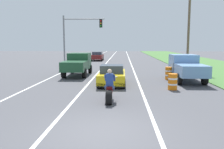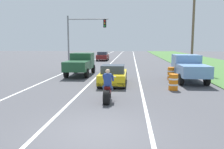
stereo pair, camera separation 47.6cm
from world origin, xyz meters
TOP-DOWN VIEW (x-y plane):
  - ground_plane at (0.00, 0.00)m, footprint 160.00×160.00m
  - lane_stripe_left_solid at (-5.40, 20.00)m, footprint 0.14×120.00m
  - lane_stripe_right_solid at (1.80, 20.00)m, footprint 0.14×120.00m
  - lane_stripe_centre_dashed at (-1.80, 20.00)m, footprint 0.14×120.00m
  - grass_verge_right at (11.92, 20.00)m, footprint 10.00×120.00m
  - motorcycle_with_rider at (0.02, 3.99)m, footprint 0.70×2.21m
  - sports_car_yellow at (-0.10, 9.01)m, footprint 1.84×4.30m
  - pickup_truck_left_lane_dark_green at (-3.39, 13.33)m, footprint 2.02×4.80m
  - pickup_truck_right_shoulder_light_blue at (5.45, 10.59)m, footprint 2.02×4.80m
  - traffic_light_mast_near at (-4.65, 19.43)m, footprint 4.74×0.34m
  - utility_pole_roadside at (7.41, 17.49)m, footprint 0.24×0.24m
  - construction_barrel_nearest at (3.75, 7.17)m, footprint 0.58×0.58m
  - construction_barrel_mid at (4.31, 11.31)m, footprint 0.58×0.58m
  - distant_car_far_ahead at (-3.63, 31.70)m, footprint 1.80×4.00m

SIDE VIEW (x-z plane):
  - ground_plane at x=0.00m, z-range 0.00..0.00m
  - lane_stripe_left_solid at x=-5.40m, z-range 0.00..0.01m
  - lane_stripe_right_solid at x=1.80m, z-range 0.00..0.01m
  - lane_stripe_centre_dashed at x=-1.80m, z-range 0.00..0.01m
  - grass_verge_right at x=11.92m, z-range 0.00..0.06m
  - construction_barrel_nearest at x=3.75m, z-range 0.00..1.00m
  - construction_barrel_mid at x=4.31m, z-range 0.00..1.00m
  - motorcycle_with_rider at x=0.02m, z-range -0.22..1.40m
  - sports_car_yellow at x=-0.10m, z-range -0.05..1.31m
  - distant_car_far_ahead at x=-3.63m, z-range 0.02..1.52m
  - pickup_truck_left_lane_dark_green at x=-3.39m, z-range 0.12..2.10m
  - pickup_truck_right_shoulder_light_blue at x=5.45m, z-range 0.12..2.10m
  - traffic_light_mast_near at x=-4.65m, z-range 1.01..7.01m
  - utility_pole_roadside at x=7.41m, z-range 0.00..8.73m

